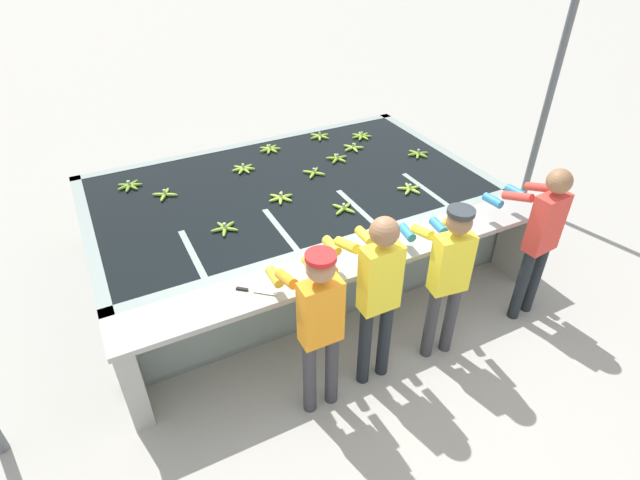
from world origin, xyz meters
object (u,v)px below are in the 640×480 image
object	(u,v)px
worker_0	(319,319)
banana_bunch_floating_13	(353,148)
banana_bunch_floating_2	(243,168)
knife_0	(250,290)
banana_bunch_floating_7	(225,228)
support_post_right	(551,90)
banana_bunch_floating_4	(337,158)
banana_bunch_floating_10	(410,189)
banana_bunch_floating_0	(320,136)
worker_1	(377,288)
worker_2	(447,270)
banana_bunch_floating_11	(418,154)
banana_bunch_floating_12	(281,198)
banana_bunch_floating_3	(165,194)
banana_bunch_floating_8	(270,149)
banana_bunch_floating_5	(362,136)
banana_bunch_floating_6	(314,173)
worker_3	(540,232)
banana_bunch_floating_1	(344,208)
banana_bunch_floating_9	(130,186)

from	to	relation	value
worker_0	banana_bunch_floating_13	size ratio (longest dim) A/B	5.76
banana_bunch_floating_2	knife_0	size ratio (longest dim) A/B	0.97
banana_bunch_floating_7	support_post_right	size ratio (longest dim) A/B	0.09
banana_bunch_floating_4	banana_bunch_floating_10	world-z (taller)	same
banana_bunch_floating_0	support_post_right	size ratio (longest dim) A/B	0.09
worker_1	worker_2	distance (m)	0.70
worker_2	banana_bunch_floating_13	world-z (taller)	worker_2
banana_bunch_floating_11	banana_bunch_floating_10	bearing A→B (deg)	-131.98
worker_1	banana_bunch_floating_12	xyz separation A→B (m)	(-0.06, 1.80, -0.10)
banana_bunch_floating_3	banana_bunch_floating_8	world-z (taller)	same
banana_bunch_floating_5	banana_bunch_floating_4	bearing A→B (deg)	-144.11
banana_bunch_floating_0	banana_bunch_floating_13	size ratio (longest dim) A/B	1.02
banana_bunch_floating_0	banana_bunch_floating_7	bearing A→B (deg)	-139.71
worker_1	banana_bunch_floating_11	xyz separation A→B (m)	(1.89, 2.02, -0.10)
banana_bunch_floating_3	banana_bunch_floating_5	size ratio (longest dim) A/B	0.94
banana_bunch_floating_2	banana_bunch_floating_7	xyz separation A→B (m)	(-0.59, -1.12, 0.00)
knife_0	worker_0	bearing A→B (deg)	-61.33
banana_bunch_floating_6	worker_2	bearing A→B (deg)	-85.07
worker_3	banana_bunch_floating_0	size ratio (longest dim) A/B	5.86
worker_1	banana_bunch_floating_0	bearing A→B (deg)	71.06
banana_bunch_floating_4	support_post_right	size ratio (longest dim) A/B	0.09
worker_0	banana_bunch_floating_2	bearing A→B (deg)	82.15
worker_3	banana_bunch_floating_2	distance (m)	3.29
banana_bunch_floating_10	banana_bunch_floating_11	xyz separation A→B (m)	(0.62, 0.69, -0.00)
banana_bunch_floating_1	banana_bunch_floating_10	xyz separation A→B (m)	(0.85, 0.03, -0.00)
banana_bunch_floating_0	banana_bunch_floating_4	world-z (taller)	same
banana_bunch_floating_0	knife_0	bearing A→B (deg)	-127.44
banana_bunch_floating_5	banana_bunch_floating_11	xyz separation A→B (m)	(0.35, -0.78, 0.00)
banana_bunch_floating_0	banana_bunch_floating_5	world-z (taller)	same
worker_2	knife_0	world-z (taller)	worker_2
banana_bunch_floating_0	banana_bunch_floating_1	bearing A→B (deg)	-109.44
banana_bunch_floating_2	banana_bunch_floating_8	xyz separation A→B (m)	(0.48, 0.36, 0.00)
banana_bunch_floating_4	worker_1	bearing A→B (deg)	-111.59
banana_bunch_floating_2	banana_bunch_floating_10	xyz separation A→B (m)	(1.46, -1.29, 0.00)
banana_bunch_floating_3	banana_bunch_floating_8	size ratio (longest dim) A/B	0.94
banana_bunch_floating_1	banana_bunch_floating_0	bearing A→B (deg)	70.56
worker_2	banana_bunch_floating_2	distance (m)	2.79
worker_2	banana_bunch_floating_11	bearing A→B (deg)	59.66
banana_bunch_floating_0	banana_bunch_floating_4	bearing A→B (deg)	-99.35
banana_bunch_floating_11	support_post_right	size ratio (longest dim) A/B	0.09
banana_bunch_floating_12	banana_bunch_floating_2	bearing A→B (deg)	98.45
banana_bunch_floating_6	banana_bunch_floating_9	bearing A→B (deg)	161.40
banana_bunch_floating_2	banana_bunch_floating_3	xyz separation A→B (m)	(-0.96, -0.19, 0.00)
banana_bunch_floating_6	support_post_right	xyz separation A→B (m)	(2.97, -0.56, 0.68)
banana_bunch_floating_3	banana_bunch_floating_4	size ratio (longest dim) A/B	0.95
worker_2	banana_bunch_floating_11	world-z (taller)	worker_2
banana_bunch_floating_10	banana_bunch_floating_12	distance (m)	1.41
banana_bunch_floating_6	banana_bunch_floating_8	size ratio (longest dim) A/B	0.81
worker_2	support_post_right	distance (m)	3.28
worker_3	knife_0	distance (m)	2.73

